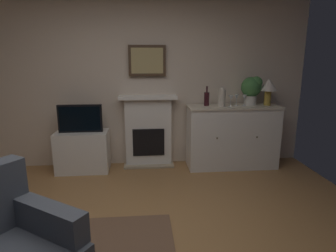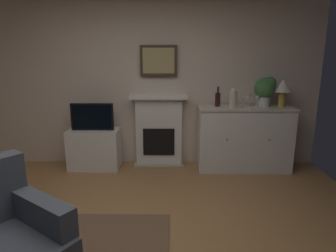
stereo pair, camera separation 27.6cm
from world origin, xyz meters
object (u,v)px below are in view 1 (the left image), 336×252
at_px(framed_picture, 147,61).
at_px(tv_cabinet, 83,151).
at_px(table_lamp, 268,87).
at_px(vase_decorative, 222,97).
at_px(fireplace_unit, 148,131).
at_px(potted_plant_small, 252,88).
at_px(wine_bottle, 207,98).
at_px(wine_glass_left, 231,98).
at_px(sideboard_cabinet, 232,136).
at_px(wine_glass_center, 237,97).
at_px(tv_set, 80,119).
at_px(wine_glass_right, 244,98).

xyz_separation_m(framed_picture, tv_cabinet, (-0.98, -0.21, -1.31)).
xyz_separation_m(table_lamp, vase_decorative, (-0.71, -0.05, -0.14)).
bearing_deg(vase_decorative, tv_cabinet, 178.18).
bearing_deg(fireplace_unit, potted_plant_small, -4.85).
distance_m(wine_bottle, wine_glass_left, 0.35).
distance_m(sideboard_cabinet, tv_cabinet, 2.26).
xyz_separation_m(fireplace_unit, tv_cabinet, (-0.98, -0.16, -0.25)).
bearing_deg(tv_cabinet, wine_glass_left, -1.88).
xyz_separation_m(sideboard_cabinet, wine_glass_center, (0.04, 0.02, 0.60)).
bearing_deg(tv_cabinet, vase_decorative, -1.82).
xyz_separation_m(framed_picture, wine_bottle, (0.87, -0.18, -0.55)).
xyz_separation_m(vase_decorative, tv_set, (-2.05, 0.04, -0.29)).
height_order(wine_bottle, wine_glass_left, wine_bottle).
distance_m(fireplace_unit, wine_glass_center, 1.43).
relative_size(fireplace_unit, sideboard_cabinet, 0.80).
distance_m(wine_bottle, wine_glass_center, 0.45).
relative_size(framed_picture, vase_decorative, 1.96).
bearing_deg(wine_glass_center, tv_set, -179.41).
xyz_separation_m(wine_glass_left, potted_plant_small, (0.35, 0.10, 0.13)).
xyz_separation_m(wine_glass_left, tv_set, (-2.18, 0.05, -0.27)).
height_order(tv_cabinet, tv_set, tv_set).
relative_size(table_lamp, tv_cabinet, 0.53).
bearing_deg(wine_glass_center, potted_plant_small, 7.22).
height_order(fireplace_unit, sideboard_cabinet, fireplace_unit).
bearing_deg(potted_plant_small, fireplace_unit, 175.15).
bearing_deg(wine_bottle, sideboard_cabinet, -6.10).
height_order(fireplace_unit, framed_picture, framed_picture).
xyz_separation_m(table_lamp, tv_cabinet, (-2.76, 0.02, -0.93)).
bearing_deg(wine_glass_left, framed_picture, 166.98).
height_order(table_lamp, wine_glass_center, table_lamp).
xyz_separation_m(wine_bottle, wine_glass_center, (0.45, -0.03, 0.01)).
xyz_separation_m(fireplace_unit, potted_plant_small, (1.55, -0.13, 0.66)).
bearing_deg(tv_set, fireplace_unit, 10.77).
xyz_separation_m(wine_bottle, tv_cabinet, (-1.84, -0.03, -0.76)).
distance_m(fireplace_unit, framed_picture, 1.06).
xyz_separation_m(table_lamp, wine_glass_center, (-0.47, 0.02, -0.16)).
height_order(fireplace_unit, tv_cabinet, fireplace_unit).
bearing_deg(sideboard_cabinet, tv_cabinet, 179.62).
bearing_deg(wine_glass_left, wine_bottle, 163.51).
height_order(framed_picture, tv_cabinet, framed_picture).
bearing_deg(framed_picture, fireplace_unit, -90.00).
bearing_deg(potted_plant_small, wine_glass_center, -172.78).
height_order(sideboard_cabinet, potted_plant_small, potted_plant_small).
relative_size(framed_picture, potted_plant_small, 1.28).
bearing_deg(framed_picture, wine_glass_left, -13.02).
height_order(sideboard_cabinet, tv_cabinet, sideboard_cabinet).
height_order(wine_glass_left, tv_cabinet, wine_glass_left).
height_order(wine_glass_center, tv_cabinet, wine_glass_center).
height_order(framed_picture, sideboard_cabinet, framed_picture).
distance_m(fireplace_unit, wine_glass_right, 1.53).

